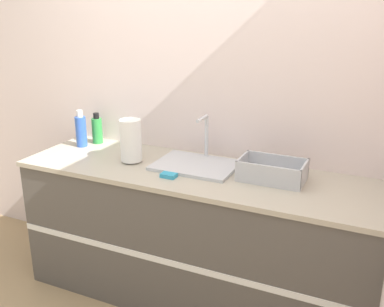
{
  "coord_description": "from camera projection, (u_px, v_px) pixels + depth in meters",
  "views": [
    {
      "loc": [
        1.04,
        -1.99,
        1.86
      ],
      "look_at": [
        -0.01,
        0.29,
        1.01
      ],
      "focal_mm": 42.0,
      "sensor_mm": 36.0,
      "label": 1
    }
  ],
  "objects": [
    {
      "name": "counter_cabinet",
      "position": [
        196.0,
        236.0,
        2.86
      ],
      "size": [
        2.23,
        0.67,
        0.89
      ],
      "color": "#514C47",
      "rests_on": "ground_plane"
    },
    {
      "name": "wall_back",
      "position": [
        219.0,
        93.0,
        2.88
      ],
      "size": [
        4.6,
        0.06,
        2.6
      ],
      "color": "silver",
      "rests_on": "ground_plane"
    },
    {
      "name": "sink",
      "position": [
        196.0,
        163.0,
        2.78
      ],
      "size": [
        0.5,
        0.37,
        0.3
      ],
      "color": "silver",
      "rests_on": "counter_cabinet"
    },
    {
      "name": "paper_towel_roll",
      "position": [
        131.0,
        141.0,
        2.82
      ],
      "size": [
        0.13,
        0.13,
        0.28
      ],
      "color": "#4C4C51",
      "rests_on": "counter_cabinet"
    },
    {
      "name": "bottle_blue",
      "position": [
        81.0,
        131.0,
        3.14
      ],
      "size": [
        0.07,
        0.07,
        0.26
      ],
      "color": "#2D56B7",
      "rests_on": "counter_cabinet"
    },
    {
      "name": "sponge",
      "position": [
        169.0,
        175.0,
        2.61
      ],
      "size": [
        0.09,
        0.06,
        0.02
      ],
      "color": "#3399BF",
      "rests_on": "counter_cabinet"
    },
    {
      "name": "bottle_green",
      "position": [
        97.0,
        130.0,
        3.22
      ],
      "size": [
        0.07,
        0.07,
        0.22
      ],
      "color": "#2D8C3D",
      "rests_on": "counter_cabinet"
    },
    {
      "name": "dish_rack",
      "position": [
        272.0,
        173.0,
        2.56
      ],
      "size": [
        0.37,
        0.22,
        0.12
      ],
      "color": "#B7BABF",
      "rests_on": "counter_cabinet"
    }
  ]
}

